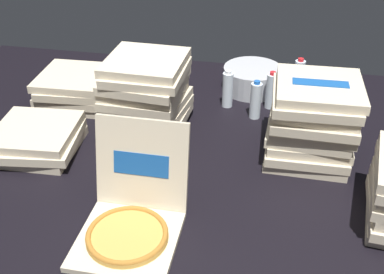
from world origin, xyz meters
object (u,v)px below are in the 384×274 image
at_px(pizza_stack_left_mid, 76,88).
at_px(water_bottle_1, 299,77).
at_px(water_bottle_3, 256,100).
at_px(water_bottle_2, 228,89).
at_px(pizza_stack_center_far, 37,139).
at_px(water_bottle_0, 271,91).
at_px(ice_bucket, 252,79).
at_px(pizza_stack_left_far, 146,94).
at_px(pizza_stack_left_near, 312,121).
at_px(open_pizza_box, 132,216).

xyz_separation_m(pizza_stack_left_mid, water_bottle_1, (1.16, 0.33, 0.02)).
bearing_deg(water_bottle_3, water_bottle_2, 149.22).
height_order(pizza_stack_center_far, water_bottle_3, water_bottle_3).
bearing_deg(water_bottle_0, ice_bucket, 120.97).
bearing_deg(pizza_stack_center_far, water_bottle_3, 27.64).
height_order(pizza_stack_left_far, water_bottle_1, pizza_stack_left_far).
xyz_separation_m(pizza_stack_left_far, water_bottle_3, (0.51, 0.20, -0.08)).
height_order(pizza_stack_left_near, water_bottle_3, pizza_stack_left_near).
xyz_separation_m(pizza_stack_left_far, water_bottle_2, (0.35, 0.29, -0.08)).
bearing_deg(pizza_stack_left_far, pizza_stack_left_near, -7.43).
bearing_deg(water_bottle_3, open_pizza_box, -111.79).
bearing_deg(water_bottle_1, water_bottle_3, -123.11).
xyz_separation_m(ice_bucket, water_bottle_0, (0.11, -0.19, 0.03)).
relative_size(pizza_stack_left_near, water_bottle_1, 1.88).
relative_size(ice_bucket, water_bottle_2, 1.60).
xyz_separation_m(open_pizza_box, ice_bucket, (0.32, 1.22, -0.00)).
relative_size(pizza_stack_left_near, ice_bucket, 1.18).
bearing_deg(pizza_stack_left_mid, pizza_stack_left_near, -13.16).
xyz_separation_m(pizza_stack_left_far, pizza_stack_left_near, (0.77, -0.10, -0.00)).
xyz_separation_m(pizza_stack_left_near, water_bottle_2, (-0.41, 0.39, -0.08)).
bearing_deg(pizza_stack_center_far, water_bottle_2, 36.57).
relative_size(open_pizza_box, pizza_stack_left_mid, 1.14).
relative_size(pizza_stack_center_far, water_bottle_1, 1.96).
xyz_separation_m(open_pizza_box, pizza_stack_left_mid, (-0.59, 0.90, 0.01)).
height_order(open_pizza_box, water_bottle_2, open_pizza_box).
distance_m(open_pizza_box, water_bottle_2, 1.03).
bearing_deg(water_bottle_2, open_pizza_box, -101.91).
bearing_deg(water_bottle_1, ice_bucket, -177.09).
bearing_deg(water_bottle_3, pizza_stack_left_mid, -179.27).
xyz_separation_m(open_pizza_box, water_bottle_2, (0.21, 1.01, 0.03)).
xyz_separation_m(pizza_stack_left_far, water_bottle_1, (0.72, 0.52, -0.08)).
distance_m(pizza_stack_left_mid, water_bottle_1, 1.21).
distance_m(ice_bucket, water_bottle_1, 0.25).
bearing_deg(ice_bucket, pizza_stack_left_near, -63.45).
bearing_deg(water_bottle_1, pizza_stack_left_mid, -164.02).
relative_size(ice_bucket, water_bottle_3, 1.60).
relative_size(pizza_stack_left_far, water_bottle_3, 1.99).
xyz_separation_m(pizza_stack_center_far, pizza_stack_left_mid, (-0.01, 0.48, 0.02)).
bearing_deg(pizza_stack_left_far, open_pizza_box, -78.82).
bearing_deg(pizza_stack_center_far, pizza_stack_left_mid, 91.59).
bearing_deg(water_bottle_2, water_bottle_0, 7.49).
xyz_separation_m(pizza_stack_center_far, water_bottle_1, (1.15, 0.81, 0.04)).
relative_size(open_pizza_box, water_bottle_0, 2.16).
height_order(ice_bucket, water_bottle_3, water_bottle_3).
bearing_deg(open_pizza_box, ice_bucket, 75.17).
height_order(water_bottle_1, water_bottle_3, same).
xyz_separation_m(ice_bucket, water_bottle_2, (-0.11, -0.22, 0.03)).
bearing_deg(water_bottle_2, water_bottle_1, 32.34).
bearing_deg(open_pizza_box, water_bottle_2, 78.09).
bearing_deg(water_bottle_0, open_pizza_box, -112.85).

